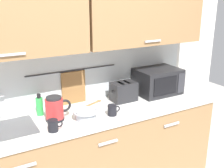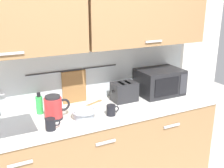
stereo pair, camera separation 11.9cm
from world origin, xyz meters
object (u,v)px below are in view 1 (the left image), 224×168
microwave (158,81)px  electric_kettle (55,109)px  mug_near_sink (53,125)px  mug_by_kettle (112,110)px  wooden_spoon (94,103)px  mixing_bowl (86,114)px  dish_soap_bottle (40,106)px  toaster (124,91)px

microwave → electric_kettle: microwave is taller
electric_kettle → mug_near_sink: size_ratio=1.89×
mug_near_sink → mug_by_kettle: bearing=3.8°
microwave → mug_by_kettle: (-0.70, -0.26, -0.09)m
microwave → wooden_spoon: size_ratio=1.73×
microwave → electric_kettle: 1.18m
electric_kettle → mixing_bowl: electric_kettle is taller
microwave → mug_near_sink: microwave is taller
wooden_spoon → mug_near_sink: bearing=-145.3°
dish_soap_bottle → mixing_bowl: 0.42m
dish_soap_bottle → microwave: bearing=-2.4°
electric_kettle → mug_by_kettle: size_ratio=1.89×
electric_kettle → wooden_spoon: bearing=21.1°
toaster → mug_near_sink: bearing=-160.4°
mixing_bowl → toaster: (0.51, 0.21, 0.05)m
dish_soap_bottle → toaster: dish_soap_bottle is taller
mug_near_sink → wooden_spoon: 0.64m
electric_kettle → dish_soap_bottle: 0.19m
electric_kettle → mixing_bowl: (0.23, -0.11, -0.06)m
mug_by_kettle → wooden_spoon: size_ratio=0.45×
microwave → mug_near_sink: size_ratio=3.83×
electric_kettle → mug_by_kettle: (0.47, -0.15, -0.05)m
mixing_bowl → toaster: 0.55m
electric_kettle → mug_by_kettle: electric_kettle is taller
microwave → toaster: (-0.43, -0.01, -0.04)m
toaster → mixing_bowl: bearing=-157.4°
toaster → wooden_spoon: bearing=166.5°
mug_by_kettle → mug_near_sink: bearing=-176.2°
microwave → mug_near_sink: bearing=-166.5°
microwave → wooden_spoon: 0.74m
mug_near_sink → microwave: bearing=13.5°
mug_by_kettle → dish_soap_bottle: bearing=150.1°
dish_soap_bottle → wooden_spoon: size_ratio=0.74×
microwave → mug_by_kettle: 0.76m
mug_near_sink → mug_by_kettle: same height
mixing_bowl → dish_soap_bottle: bearing=138.9°
dish_soap_bottle → toaster: size_ratio=0.77×
mug_by_kettle → wooden_spoon: (-0.02, 0.33, -0.04)m
mug_near_sink → mixing_bowl: mug_near_sink is taller
mixing_bowl → mug_by_kettle: 0.24m
mug_near_sink → mug_by_kettle: 0.55m
electric_kettle → toaster: size_ratio=0.89×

